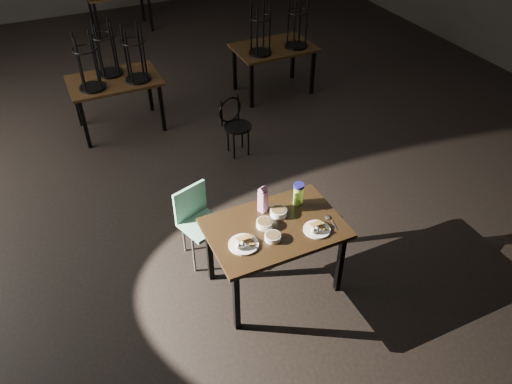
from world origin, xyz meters
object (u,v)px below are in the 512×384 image
bentwood_chair (235,122)px  water_bottle (298,194)px  juice_carton (263,200)px  school_chair (198,218)px  main_table (275,233)px

bentwood_chair → water_bottle: bearing=-111.6°
juice_carton → school_chair: bearing=137.5°
water_bottle → school_chair: size_ratio=0.28×
bentwood_chair → school_chair: 1.92m
main_table → juice_carton: bearing=91.7°
juice_carton → bentwood_chair: (0.58, 2.04, -0.43)m
main_table → juice_carton: juice_carton is taller
juice_carton → school_chair: (-0.49, 0.45, -0.39)m
juice_carton → water_bottle: size_ratio=1.25×
juice_carton → bentwood_chair: juice_carton is taller
main_table → bentwood_chair: bearing=75.9°
juice_carton → water_bottle: juice_carton is taller
main_table → water_bottle: size_ratio=5.40×
main_table → bentwood_chair: size_ratio=1.59×
bentwood_chair → school_chair: bearing=-139.1°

